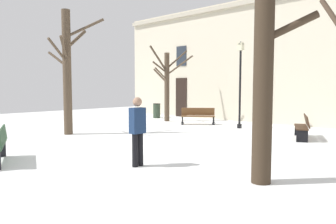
{
  "coord_description": "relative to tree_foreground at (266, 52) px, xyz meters",
  "views": [
    {
      "loc": [
        8.33,
        -7.05,
        1.98
      ],
      "look_at": [
        0.0,
        1.89,
        1.04
      ],
      "focal_mm": 34.61,
      "sensor_mm": 36.0,
      "label": 1
    }
  ],
  "objects": [
    {
      "name": "tree_near_facade",
      "position": [
        -9.22,
        0.91,
        0.04
      ],
      "size": [
        2.12,
        2.22,
        5.14
      ],
      "color": "#4C3D2D",
      "rests_on": "ground"
    },
    {
      "name": "person_near_bench",
      "position": [
        -2.97,
        -0.8,
        -1.71
      ],
      "size": [
        0.23,
        0.39,
        1.73
      ],
      "rotation": [
        0.0,
        0.0,
        4.68
      ],
      "color": "black",
      "rests_on": "ground"
    },
    {
      "name": "building_facade",
      "position": [
        -5.29,
        10.55,
        0.84
      ],
      "size": [
        21.03,
        0.6,
        6.91
      ],
      "color": "beige",
      "rests_on": "ground"
    },
    {
      "name": "ground_plane",
      "position": [
        -5.3,
        0.93,
        -2.68
      ],
      "size": [
        33.64,
        33.64,
        0.0
      ],
      "primitive_type": "plane",
      "color": "white"
    },
    {
      "name": "tree_right_of_center",
      "position": [
        -9.79,
        7.53,
        -0.46
      ],
      "size": [
        2.41,
        2.42,
        4.3
      ],
      "color": "#4C3D2D",
      "rests_on": "ground"
    },
    {
      "name": "bench_facing_shops",
      "position": [
        -1.58,
        6.41,
        -2.2
      ],
      "size": [
        1.18,
        1.9,
        0.92
      ],
      "rotation": [
        0.0,
        0.0,
        5.12
      ],
      "color": "#3D2819",
      "rests_on": "ground"
    },
    {
      "name": "bench_far_corner",
      "position": [
        -7.44,
        7.44,
        -2.22
      ],
      "size": [
        1.64,
        1.44,
        0.88
      ],
      "rotation": [
        0.0,
        0.0,
        0.68
      ],
      "color": "brown",
      "rests_on": "ground"
    },
    {
      "name": "litter_bin",
      "position": [
        -11.61,
        8.51,
        -2.21
      ],
      "size": [
        0.49,
        0.49,
        0.93
      ],
      "color": "#2D3D2D",
      "rests_on": "ground"
    },
    {
      "name": "streetlamp",
      "position": [
        -5.02,
        7.57,
        -0.16
      ],
      "size": [
        0.3,
        0.3,
        4.14
      ],
      "color": "black",
      "rests_on": "ground"
    },
    {
      "name": "tree_foreground",
      "position": [
        0.0,
        0.0,
        0.0
      ],
      "size": [
        2.38,
        1.8,
        5.14
      ],
      "color": "#382B1E",
      "rests_on": "ground"
    }
  ]
}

